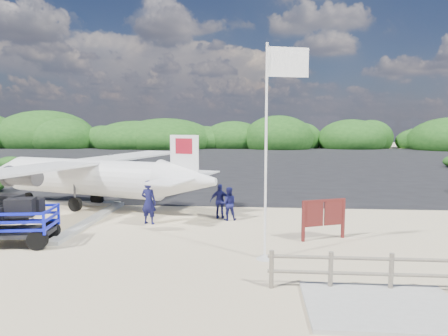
# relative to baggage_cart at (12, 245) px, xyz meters

# --- Properties ---
(ground) EXTENTS (160.00, 160.00, 0.00)m
(ground) POSITION_rel_baggage_cart_xyz_m (5.93, 2.02, 0.00)
(ground) COLOR beige
(asphalt_apron) EXTENTS (90.00, 50.00, 0.04)m
(asphalt_apron) POSITION_rel_baggage_cart_xyz_m (5.93, 32.02, 0.00)
(asphalt_apron) COLOR #B2B2B2
(asphalt_apron) RESTS_ON ground
(walkway_pad) EXTENTS (3.50, 2.50, 0.10)m
(walkway_pad) POSITION_rel_baggage_cart_xyz_m (11.43, -3.98, 0.00)
(walkway_pad) COLOR #B2B2B2
(walkway_pad) RESTS_ON ground
(vegetation_band) EXTENTS (124.00, 8.00, 4.40)m
(vegetation_band) POSITION_rel_baggage_cart_xyz_m (5.93, 57.02, 0.00)
(vegetation_band) COLOR #B2B2B2
(vegetation_band) RESTS_ON ground
(fence) EXTENTS (6.40, 2.00, 1.10)m
(fence) POSITION_rel_baggage_cart_xyz_m (11.93, -2.98, 0.00)
(fence) COLOR #B2B2B2
(fence) RESTS_ON ground
(baggage_cart) EXTENTS (3.37, 2.24, 1.57)m
(baggage_cart) POSITION_rel_baggage_cart_xyz_m (0.00, 0.00, 0.00)
(baggage_cart) COLOR #0E18DA
(baggage_cart) RESTS_ON ground
(flagpole) EXTENTS (1.43, 0.89, 6.63)m
(flagpole) POSITION_rel_baggage_cart_xyz_m (8.81, -0.75, 0.00)
(flagpole) COLOR white
(flagpole) RESTS_ON ground
(signboard) EXTENTS (1.80, 0.84, 1.53)m
(signboard) POSITION_rel_baggage_cart_xyz_m (11.00, 1.54, 0.00)
(signboard) COLOR maroon
(signboard) RESTS_ON ground
(crew_a) EXTENTS (0.78, 0.61, 1.87)m
(crew_a) POSITION_rel_baggage_cart_xyz_m (4.01, 3.32, 0.94)
(crew_a) COLOR #131448
(crew_a) RESTS_ON ground
(crew_b) EXTENTS (0.78, 0.65, 1.48)m
(crew_b) POSITION_rel_baggage_cart_xyz_m (7.33, 4.23, 0.74)
(crew_b) COLOR #131448
(crew_b) RESTS_ON ground
(crew_c) EXTENTS (0.93, 0.43, 1.56)m
(crew_c) POSITION_rel_baggage_cart_xyz_m (6.94, 4.55, 0.78)
(crew_c) COLOR #131448
(crew_c) RESTS_ON ground
(aircraft_large) EXTENTS (19.70, 19.70, 4.74)m
(aircraft_large) POSITION_rel_baggage_cart_xyz_m (17.13, 24.16, 0.00)
(aircraft_large) COLOR #B2B2B2
(aircraft_large) RESTS_ON ground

